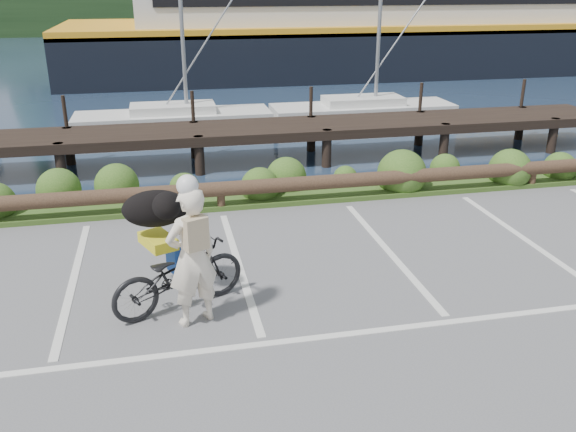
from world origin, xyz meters
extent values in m
plane|color=#5A5A5C|center=(0.00, 0.00, 0.00)|extent=(72.00, 72.00, 0.00)
plane|color=#1B2B41|center=(0.00, 48.00, -1.20)|extent=(160.00, 160.00, 0.00)
cube|color=#3D5B21|center=(0.00, 5.30, 0.05)|extent=(34.00, 1.60, 0.10)
imported|color=black|center=(-1.00, 0.78, 0.52)|extent=(2.10, 1.42, 1.04)
imported|color=white|center=(-0.81, 0.35, 0.97)|extent=(0.83, 0.71, 1.94)
ellipsoid|color=black|center=(-1.25, 1.36, 1.32)|extent=(0.80, 1.05, 0.55)
camera|label=1|loc=(-1.09, -7.01, 4.38)|focal=38.00mm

